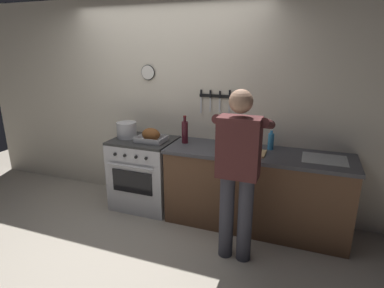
{
  "coord_description": "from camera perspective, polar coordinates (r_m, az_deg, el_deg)",
  "views": [
    {
      "loc": [
        1.68,
        -2.32,
        1.99
      ],
      "look_at": [
        0.48,
        0.85,
        0.96
      ],
      "focal_mm": 29.44,
      "sensor_mm": 36.0,
      "label": 1
    }
  ],
  "objects": [
    {
      "name": "bottle_olive_oil",
      "position": [
        3.74,
        5.55,
        1.92
      ],
      "size": [
        0.06,
        0.06,
        0.29
      ],
      "color": "#385623",
      "rests_on": "counter_block"
    },
    {
      "name": "bottle_hot_sauce",
      "position": [
        3.59,
        10.1,
        0.17
      ],
      "size": [
        0.05,
        0.05,
        0.17
      ],
      "color": "red",
      "rests_on": "counter_block"
    },
    {
      "name": "bottle_wine_red",
      "position": [
        3.74,
        -1.31,
        2.25
      ],
      "size": [
        0.08,
        0.08,
        0.33
      ],
      "color": "#47141E",
      "rests_on": "counter_block"
    },
    {
      "name": "ground_plane",
      "position": [
        3.49,
        -13.13,
        -18.32
      ],
      "size": [
        8.0,
        8.0,
        0.0
      ],
      "primitive_type": "plane",
      "color": "#A89E8E"
    },
    {
      "name": "counter_block",
      "position": [
        3.68,
        11.56,
        -8.01
      ],
      "size": [
        2.03,
        0.65,
        0.9
      ],
      "color": "brown",
      "rests_on": "ground"
    },
    {
      "name": "roasting_pan",
      "position": [
        3.83,
        -7.43,
        1.49
      ],
      "size": [
        0.35,
        0.26,
        0.17
      ],
      "color": "#B7B7BC",
      "rests_on": "stove"
    },
    {
      "name": "bottle_dish_soap",
      "position": [
        3.62,
        14.1,
        0.55
      ],
      "size": [
        0.07,
        0.07,
        0.24
      ],
      "color": "#338CCC",
      "rests_on": "counter_block"
    },
    {
      "name": "cutting_board",
      "position": [
        3.46,
        10.21,
        -1.48
      ],
      "size": [
        0.36,
        0.24,
        0.02
      ],
      "primitive_type": "cube",
      "color": "tan",
      "rests_on": "counter_block"
    },
    {
      "name": "stove",
      "position": [
        4.11,
        -8.56,
        -5.19
      ],
      "size": [
        0.76,
        0.67,
        0.9
      ],
      "color": "#BCBCC1",
      "rests_on": "ground"
    },
    {
      "name": "bottle_cooking_oil",
      "position": [
        3.69,
        7.55,
        1.26
      ],
      "size": [
        0.07,
        0.07,
        0.24
      ],
      "color": "gold",
      "rests_on": "counter_block"
    },
    {
      "name": "stock_pot",
      "position": [
        4.06,
        -11.75,
        2.5
      ],
      "size": [
        0.25,
        0.25,
        0.2
      ],
      "color": "#B7B7BC",
      "rests_on": "stove"
    },
    {
      "name": "person_cook",
      "position": [
        2.92,
        8.41,
        -4.02
      ],
      "size": [
        0.51,
        0.63,
        1.66
      ],
      "rotation": [
        0.0,
        0.0,
        1.79
      ],
      "color": "#383842",
      "rests_on": "ground"
    },
    {
      "name": "wall_back",
      "position": [
        4.09,
        -3.9,
        7.26
      ],
      "size": [
        6.0,
        0.13,
        2.6
      ],
      "color": "beige",
      "rests_on": "ground"
    }
  ]
}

